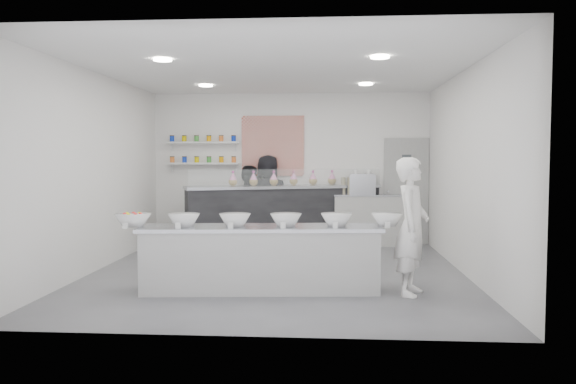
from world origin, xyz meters
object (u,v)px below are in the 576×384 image
object	(u,v)px
espresso_machine	(362,185)
woman_prep	(412,226)
prep_counter	(261,259)
staff_left	(248,205)
staff_right	(268,199)
back_bar	(284,216)
espresso_ledge	(368,220)

from	to	relation	value
espresso_machine	woman_prep	xyz separation A→B (m)	(0.37, -3.98, -0.33)
prep_counter	woman_prep	distance (m)	1.95
staff_left	staff_right	xyz separation A→B (m)	(0.41, 0.00, 0.11)
prep_counter	woman_prep	xyz separation A→B (m)	(1.90, -0.05, 0.44)
back_bar	espresso_machine	size ratio (longest dim) A/B	7.62
back_bar	espresso_ledge	world-z (taller)	back_bar
prep_counter	espresso_machine	distance (m)	4.29
prep_counter	back_bar	distance (m)	3.75
prep_counter	back_bar	world-z (taller)	back_bar
woman_prep	staff_right	world-z (taller)	staff_right
back_bar	staff_left	bearing A→B (deg)	141.08
staff_left	back_bar	bearing A→B (deg)	169.71
espresso_ledge	woman_prep	bearing A→B (deg)	-86.48
staff_right	woman_prep	bearing A→B (deg)	116.51
back_bar	staff_left	size ratio (longest dim) A/B	2.44
espresso_machine	staff_left	size ratio (longest dim) A/B	0.32
prep_counter	staff_right	world-z (taller)	staff_right
back_bar	woman_prep	world-z (taller)	woman_prep
back_bar	woman_prep	distance (m)	4.26
back_bar	woman_prep	size ratio (longest dim) A/B	2.22
back_bar	woman_prep	xyz separation A→B (m)	(1.90, -3.80, 0.27)
woman_prep	staff_left	xyz separation A→B (m)	(-2.64, 4.05, -0.08)
back_bar	espresso_machine	world-z (taller)	espresso_machine
espresso_ledge	staff_right	distance (m)	2.02
espresso_ledge	espresso_machine	xyz separation A→B (m)	(-0.13, 0.00, 0.69)
woman_prep	espresso_machine	bearing A→B (deg)	23.44
prep_counter	espresso_ledge	xyz separation A→B (m)	(1.66, 3.93, 0.08)
back_bar	staff_right	world-z (taller)	staff_right
espresso_ledge	espresso_machine	distance (m)	0.70
staff_right	espresso_ledge	bearing A→B (deg)	175.68
staff_left	espresso_ledge	bearing A→B (deg)	-173.39
staff_left	staff_right	world-z (taller)	staff_right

